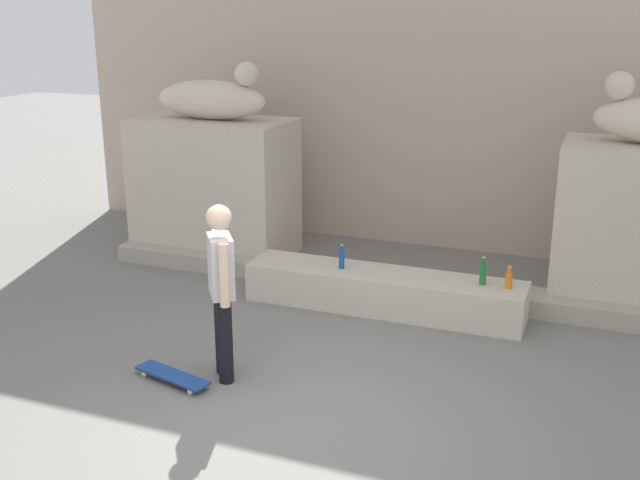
# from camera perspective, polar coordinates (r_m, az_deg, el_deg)

# --- Properties ---
(ground_plane) EXTENTS (40.00, 40.00, 0.00)m
(ground_plane) POSITION_cam_1_polar(r_m,az_deg,el_deg) (6.45, -2.50, -13.89)
(ground_plane) COLOR slate
(facade_wall) EXTENTS (11.36, 0.60, 6.13)m
(facade_wall) POSITION_cam_1_polar(r_m,az_deg,el_deg) (10.90, 9.71, 15.54)
(facade_wall) COLOR #C1AC99
(facade_wall) RESTS_ON ground_plane
(pedestal_left) EXTENTS (2.11, 1.20, 1.88)m
(pedestal_left) POSITION_cam_1_polar(r_m,az_deg,el_deg) (10.57, -7.95, 3.96)
(pedestal_left) COLOR beige
(pedestal_left) RESTS_ON ground_plane
(statue_reclining_left) EXTENTS (1.61, 0.59, 0.78)m
(statue_reclining_left) POSITION_cam_1_polar(r_m,az_deg,el_deg) (10.35, -8.06, 10.56)
(statue_reclining_left) COLOR beige
(statue_reclining_left) RESTS_ON pedestal_left
(ledge_block) EXTENTS (3.20, 0.66, 0.44)m
(ledge_block) POSITION_cam_1_polar(r_m,az_deg,el_deg) (8.68, 4.80, -3.87)
(ledge_block) COLOR beige
(ledge_block) RESTS_ON ground_plane
(skater) EXTENTS (0.37, 0.45, 1.67)m
(skater) POSITION_cam_1_polar(r_m,az_deg,el_deg) (6.90, -7.44, -3.37)
(skater) COLOR black
(skater) RESTS_ON ground_plane
(skateboard) EXTENTS (0.82, 0.39, 0.08)m
(skateboard) POSITION_cam_1_polar(r_m,az_deg,el_deg) (7.22, -11.09, -10.03)
(skateboard) COLOR navy
(skateboard) RESTS_ON ground_plane
(bottle_green) EXTENTS (0.07, 0.07, 0.31)m
(bottle_green) POSITION_cam_1_polar(r_m,az_deg,el_deg) (8.37, 12.21, -2.45)
(bottle_green) COLOR #1E722D
(bottle_green) RESTS_ON ledge_block
(bottle_orange) EXTENTS (0.08, 0.08, 0.25)m
(bottle_orange) POSITION_cam_1_polar(r_m,az_deg,el_deg) (8.33, 14.07, -2.91)
(bottle_orange) COLOR orange
(bottle_orange) RESTS_ON ledge_block
(bottle_blue) EXTENTS (0.07, 0.07, 0.28)m
(bottle_blue) POSITION_cam_1_polar(r_m,az_deg,el_deg) (8.70, 1.65, -1.41)
(bottle_blue) COLOR #194C99
(bottle_blue) RESTS_ON ledge_block
(stair_step) EXTENTS (7.73, 0.50, 0.22)m
(stair_step) POSITION_cam_1_polar(r_m,az_deg,el_deg) (9.22, 5.79, -3.35)
(stair_step) COLOR #A9A08F
(stair_step) RESTS_ON ground_plane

